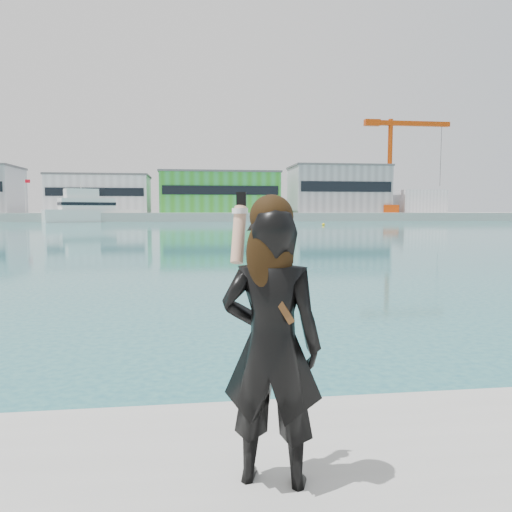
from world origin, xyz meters
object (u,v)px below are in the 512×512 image
(motor_yacht, at_px, (90,210))
(dock_crane, at_px, (394,162))
(woman, at_px, (271,338))
(buoy_near, at_px, (323,225))

(motor_yacht, bearing_deg, dock_crane, -16.05)
(dock_crane, bearing_deg, motor_yacht, -172.34)
(dock_crane, xyz_separation_m, woman, (-52.57, -122.32, -13.37))
(dock_crane, distance_m, motor_yacht, 76.65)
(dock_crane, xyz_separation_m, buoy_near, (-30.66, -43.54, -15.07))
(buoy_near, bearing_deg, woman, -105.55)
(motor_yacht, xyz_separation_m, buoy_near, (44.32, -33.46, -2.69))
(dock_crane, xyz_separation_m, motor_yacht, (-74.97, -10.09, -12.38))
(dock_crane, relative_size, motor_yacht, 1.14)
(buoy_near, height_order, woman, woman)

